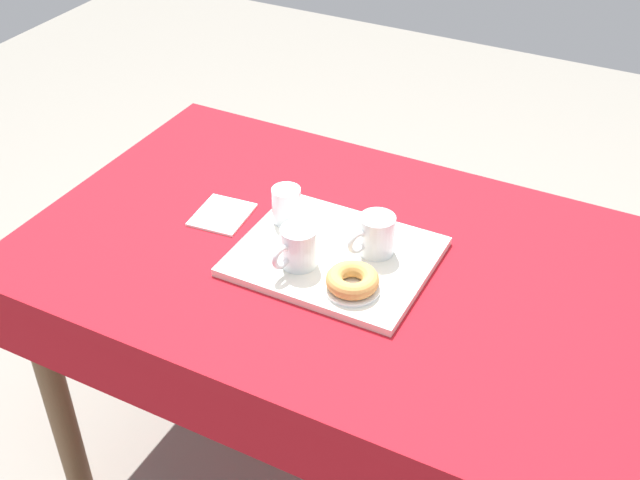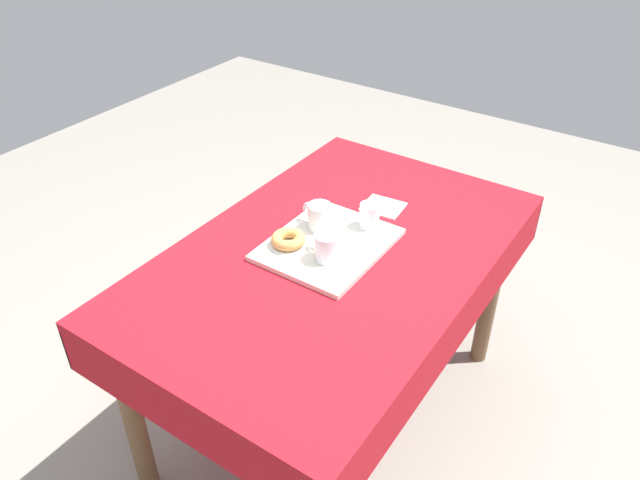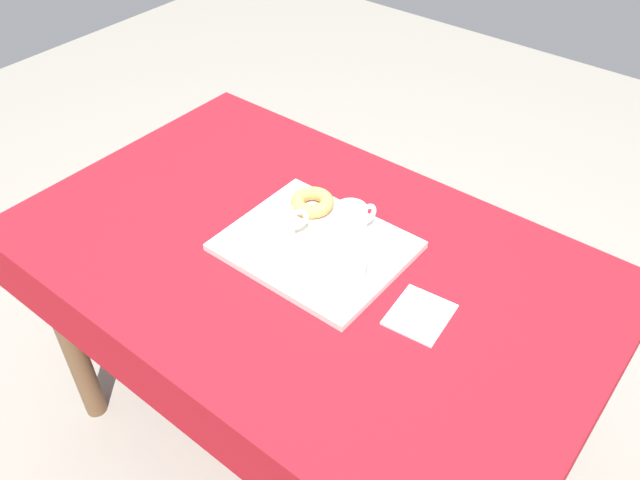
% 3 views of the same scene
% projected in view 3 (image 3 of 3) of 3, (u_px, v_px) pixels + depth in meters
% --- Properties ---
extents(ground_plane, '(6.00, 6.00, 0.00)m').
position_uv_depth(ground_plane, '(309.00, 437.00, 1.99)').
color(ground_plane, gray).
extents(dining_table, '(1.37, 0.87, 0.76)m').
position_uv_depth(dining_table, '(306.00, 285.00, 1.56)').
color(dining_table, '#A8141E').
rests_on(dining_table, ground).
extents(serving_tray, '(0.40, 0.33, 0.02)m').
position_uv_depth(serving_tray, '(316.00, 246.00, 1.50)').
color(serving_tray, silver).
rests_on(serving_tray, dining_table).
extents(tea_mug_left, '(0.08, 0.11, 0.09)m').
position_uv_depth(tea_mug_left, '(279.00, 226.00, 1.47)').
color(tea_mug_left, white).
rests_on(tea_mug_left, serving_tray).
extents(tea_mug_right, '(0.08, 0.11, 0.09)m').
position_uv_depth(tea_mug_right, '(351.00, 224.00, 1.48)').
color(tea_mug_right, white).
rests_on(tea_mug_right, serving_tray).
extents(water_glass_near, '(0.06, 0.06, 0.08)m').
position_uv_depth(water_glass_near, '(353.00, 274.00, 1.36)').
color(water_glass_near, white).
rests_on(water_glass_near, serving_tray).
extents(donut_plate_left, '(0.11, 0.11, 0.01)m').
position_uv_depth(donut_plate_left, '(312.00, 209.00, 1.58)').
color(donut_plate_left, white).
rests_on(donut_plate_left, serving_tray).
extents(sugar_donut_left, '(0.11, 0.11, 0.03)m').
position_uv_depth(sugar_donut_left, '(312.00, 202.00, 1.57)').
color(sugar_donut_left, tan).
rests_on(sugar_donut_left, donut_plate_left).
extents(paper_napkin, '(0.13, 0.14, 0.01)m').
position_uv_depth(paper_napkin, '(421.00, 314.00, 1.35)').
color(paper_napkin, white).
rests_on(paper_napkin, dining_table).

